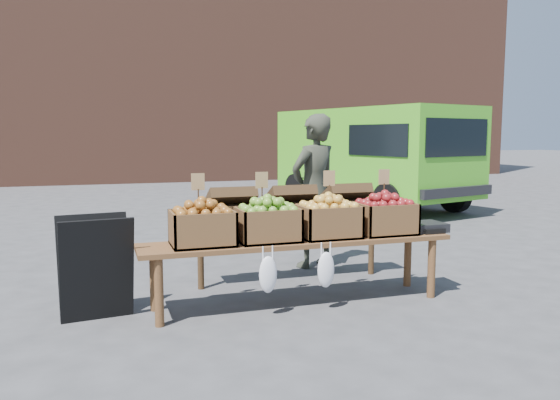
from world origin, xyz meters
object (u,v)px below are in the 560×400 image
object	(u,v)px
vendor	(314,191)
weighing_scale	(425,227)
display_bench	(298,272)
crate_russet_pears	(268,224)
delivery_van	(372,159)
crate_green_apples	(384,218)
back_table	(290,230)
crate_golden_apples	(202,228)
crate_red_apples	(328,221)
chalkboard_sign	(96,267)

from	to	relation	value
vendor	weighing_scale	world-z (taller)	vendor
display_bench	crate_russet_pears	xyz separation A→B (m)	(-0.27, 0.00, 0.42)
delivery_van	crate_green_apples	bearing A→B (deg)	-131.95
back_table	display_bench	bearing A→B (deg)	-104.18
crate_golden_apples	crate_red_apples	xyz separation A→B (m)	(1.10, 0.00, 0.00)
chalkboard_sign	crate_red_apples	world-z (taller)	crate_red_apples
chalkboard_sign	crate_green_apples	size ratio (longest dim) A/B	1.68
delivery_van	display_bench	world-z (taller)	delivery_van
crate_russet_pears	crate_green_apples	bearing A→B (deg)	0.00
delivery_van	crate_red_apples	xyz separation A→B (m)	(-3.31, -5.48, -0.27)
back_table	crate_red_apples	xyz separation A→B (m)	(0.09, -0.72, 0.19)
crate_russet_pears	weighing_scale	xyz separation A→B (m)	(1.52, 0.00, -0.10)
weighing_scale	display_bench	bearing A→B (deg)	180.00
chalkboard_sign	display_bench	bearing A→B (deg)	-11.97
crate_russet_pears	weighing_scale	distance (m)	1.53
crate_green_apples	weighing_scale	xyz separation A→B (m)	(0.43, 0.00, -0.10)
delivery_van	crate_red_apples	bearing A→B (deg)	-136.35
crate_green_apples	display_bench	bearing A→B (deg)	180.00
chalkboard_sign	crate_red_apples	size ratio (longest dim) A/B	1.68
display_bench	crate_red_apples	distance (m)	0.51
back_table	crate_green_apples	bearing A→B (deg)	-48.23
delivery_van	weighing_scale	bearing A→B (deg)	-128.30
back_table	vendor	bearing A→B (deg)	48.40
chalkboard_sign	back_table	world-z (taller)	back_table
delivery_van	crate_golden_apples	world-z (taller)	delivery_van
vendor	back_table	world-z (taller)	vendor
vendor	display_bench	bearing A→B (deg)	39.98
vendor	weighing_scale	bearing A→B (deg)	93.75
delivery_van	crate_golden_apples	xyz separation A→B (m)	(-4.41, -5.48, -0.27)
crate_russet_pears	weighing_scale	world-z (taller)	crate_russet_pears
delivery_van	weighing_scale	distance (m)	5.97
crate_red_apples	chalkboard_sign	bearing A→B (deg)	176.00
crate_golden_apples	weighing_scale	xyz separation A→B (m)	(2.08, 0.00, -0.10)
crate_russet_pears	crate_red_apples	distance (m)	0.55
vendor	crate_russet_pears	bearing A→B (deg)	30.82
crate_red_apples	crate_green_apples	bearing A→B (deg)	0.00
delivery_van	chalkboard_sign	size ratio (longest dim) A/B	5.22
display_bench	weighing_scale	xyz separation A→B (m)	(1.25, 0.00, 0.33)
chalkboard_sign	crate_red_apples	distance (m)	1.95
crate_green_apples	weighing_scale	bearing A→B (deg)	0.00
display_bench	delivery_van	bearing A→B (deg)	56.80
vendor	crate_russet_pears	world-z (taller)	vendor
delivery_van	weighing_scale	xyz separation A→B (m)	(-2.34, -5.48, -0.37)
weighing_scale	crate_green_apples	bearing A→B (deg)	180.00
crate_golden_apples	display_bench	bearing A→B (deg)	0.00
crate_red_apples	crate_green_apples	world-z (taller)	same
crate_green_apples	weighing_scale	world-z (taller)	crate_green_apples
chalkboard_sign	crate_golden_apples	size ratio (longest dim) A/B	1.68
delivery_van	crate_red_apples	world-z (taller)	delivery_van
chalkboard_sign	delivery_van	bearing A→B (deg)	38.28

